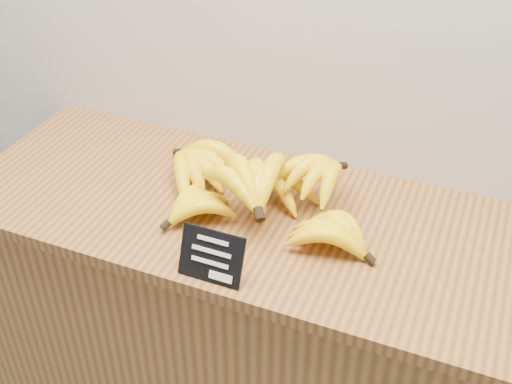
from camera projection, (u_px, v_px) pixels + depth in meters
name	position (u px, v px, depth m)	size (l,w,h in m)	color
counter	(263.00, 355.00, 1.71)	(1.46, 0.50, 0.90)	#9B6832
counter_top	(265.00, 218.00, 1.43)	(1.42, 0.54, 0.03)	#95612E
chalkboard_sign	(211.00, 256.00, 1.23)	(0.13, 0.01, 0.10)	black
banana_pile	(256.00, 186.00, 1.41)	(0.55, 0.38, 0.13)	yellow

